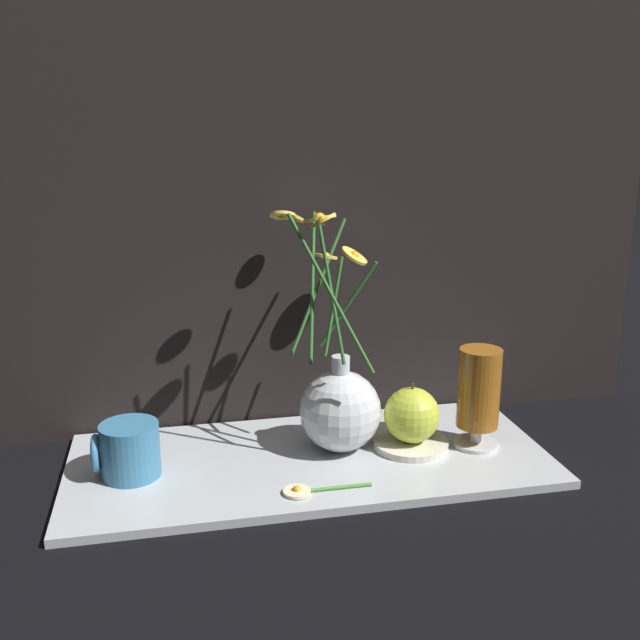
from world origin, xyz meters
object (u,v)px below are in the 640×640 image
vase_with_flowers (340,404)px  tea_glass (479,392)px  yellow_mug (128,450)px  orange_fruit (412,415)px

vase_with_flowers → tea_glass: (0.20, -0.03, 0.02)m
vase_with_flowers → tea_glass: size_ratio=2.40×
yellow_mug → tea_glass: tea_glass is taller
vase_with_flowers → orange_fruit: size_ratio=4.02×
vase_with_flowers → orange_fruit: (0.10, -0.02, -0.02)m
vase_with_flowers → yellow_mug: (-0.30, -0.02, -0.03)m
tea_glass → orange_fruit: tea_glass is taller
yellow_mug → orange_fruit: orange_fruit is taller
tea_glass → orange_fruit: 0.10m
vase_with_flowers → yellow_mug: 0.30m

